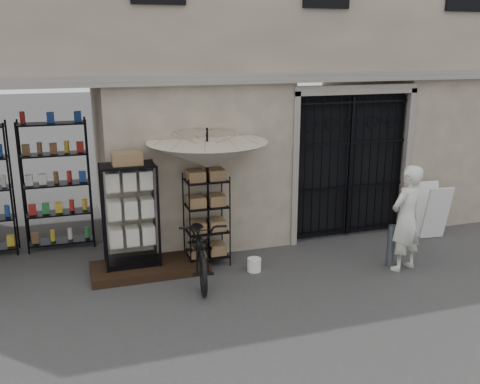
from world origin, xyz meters
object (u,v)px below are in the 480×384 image
object	(u,v)px
steel_bollard	(391,246)
wire_rack	(207,221)
easel_sign	(432,211)
display_cabinet	(131,220)
bicycle	(201,277)
white_bucket	(254,265)
market_umbrella	(207,148)
shopkeeper	(402,269)

from	to	relation	value
steel_bollard	wire_rack	bearing A→B (deg)	159.57
wire_rack	easel_sign	world-z (taller)	wire_rack
display_cabinet	wire_rack	world-z (taller)	display_cabinet
bicycle	display_cabinet	bearing A→B (deg)	160.02
wire_rack	white_bucket	bearing A→B (deg)	-26.07
display_cabinet	bicycle	bearing A→B (deg)	-36.34
market_umbrella	steel_bollard	xyz separation A→B (m)	(3.05, -1.11, -1.75)
market_umbrella	steel_bollard	world-z (taller)	market_umbrella
wire_rack	market_umbrella	bearing A→B (deg)	-37.64
white_bucket	easel_sign	distance (m)	4.06
bicycle	steel_bollard	world-z (taller)	bicycle
bicycle	steel_bollard	bearing A→B (deg)	-0.72
steel_bollard	display_cabinet	bearing A→B (deg)	165.13
market_umbrella	white_bucket	world-z (taller)	market_umbrella
market_umbrella	wire_rack	bearing A→B (deg)	126.67
wire_rack	steel_bollard	xyz separation A→B (m)	(3.07, -1.15, -0.42)
display_cabinet	bicycle	distance (m)	1.54
shopkeeper	easel_sign	bearing A→B (deg)	-159.07
steel_bollard	easel_sign	distance (m)	1.92
wire_rack	shopkeeper	xyz separation A→B (m)	(3.21, -1.33, -0.80)
market_umbrella	easel_sign	size ratio (longest dim) A/B	2.68
display_cabinet	wire_rack	xyz separation A→B (m)	(1.33, -0.02, -0.14)
steel_bollard	shopkeeper	bearing A→B (deg)	-54.74
display_cabinet	white_bucket	world-z (taller)	display_cabinet
white_bucket	easel_sign	bearing A→B (deg)	6.99
wire_rack	bicycle	xyz separation A→B (m)	(-0.26, -0.57, -0.80)
wire_rack	white_bucket	world-z (taller)	wire_rack
bicycle	easel_sign	xyz separation A→B (m)	(4.95, 0.45, 0.57)
wire_rack	shopkeeper	distance (m)	3.57
wire_rack	market_umbrella	world-z (taller)	market_umbrella
steel_bollard	easel_sign	world-z (taller)	easel_sign
bicycle	shopkeeper	world-z (taller)	bicycle
wire_rack	easel_sign	distance (m)	4.70
display_cabinet	steel_bollard	xyz separation A→B (m)	(4.40, -1.17, -0.56)
display_cabinet	white_bucket	bearing A→B (deg)	-24.85
white_bucket	market_umbrella	bearing A→B (deg)	138.83
steel_bollard	shopkeeper	distance (m)	0.45
display_cabinet	easel_sign	world-z (taller)	display_cabinet
wire_rack	shopkeeper	size ratio (longest dim) A/B	0.88
white_bucket	bicycle	world-z (taller)	bicycle
display_cabinet	bicycle	xyz separation A→B (m)	(1.07, -0.59, -0.94)
shopkeeper	bicycle	bearing A→B (deg)	-30.75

